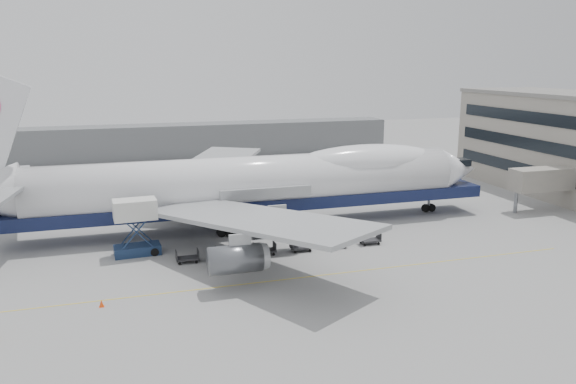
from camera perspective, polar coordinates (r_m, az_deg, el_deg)
name	(u,v)px	position (r m, az deg, el deg)	size (l,w,h in m)	color
ground	(278,258)	(59.36, -1.02, -6.71)	(260.00, 260.00, 0.00)	gray
apron_line	(295,278)	(53.99, 0.75, -8.76)	(60.00, 0.15, 0.01)	gold
hangar	(144,142)	(124.96, -14.46, 4.98)	(110.00, 8.00, 7.00)	slate
airliner	(256,183)	(69.17, -3.27, 0.96)	(67.00, 55.30, 19.98)	white
catering_truck	(136,224)	(61.49, -15.21, -3.12)	(4.94, 3.57, 6.06)	#192B4C
traffic_cone	(101,303)	(50.49, -18.42, -10.69)	(0.42, 0.42, 0.62)	#F6450C
dolly_0	(187,258)	(58.80, -10.18, -6.57)	(2.30, 1.35, 1.30)	#2D2D30
dolly_1	(227,254)	(59.36, -6.24, -6.25)	(2.30, 1.35, 1.30)	#2D2D30
dolly_2	(265,250)	(60.20, -2.39, -5.90)	(2.30, 1.35, 1.30)	#2D2D30
dolly_3	(301,246)	(61.29, 1.33, -5.54)	(2.30, 1.35, 1.30)	#2D2D30
dolly_4	(336,243)	(62.64, 4.91, -5.18)	(2.30, 1.35, 1.30)	#2D2D30
dolly_5	(370,240)	(64.22, 8.31, -4.81)	(2.30, 1.35, 1.30)	#2D2D30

